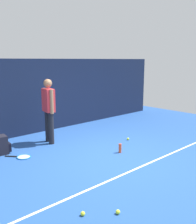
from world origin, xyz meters
The scene contains 10 objects.
ground_plane centered at (0.00, 0.00, 0.00)m, with size 12.00×12.00×0.00m, color #234C93.
back_fence centered at (0.00, 3.00, 1.11)m, with size 10.00×0.10×2.22m, color #141E38.
court_line centered at (0.00, -0.80, 0.00)m, with size 9.00×0.05×0.00m, color white.
tennis_player centered at (-0.41, 1.87, 0.97)m, with size 0.29×0.52×1.70m.
tennis_racket centered at (-1.46, 1.36, 0.01)m, with size 0.54×0.58×0.03m.
backpack centered at (-1.67, 1.90, 0.21)m, with size 0.30×0.32×0.44m.
tennis_ball_near_player centered at (-1.86, -1.31, 0.03)m, with size 0.07×0.07×0.07m, color #CCE033.
tennis_ball_by_fence centered at (-1.46, -1.62, 0.03)m, with size 0.07×0.07×0.07m, color #CCE033.
tennis_ball_mid_court centered at (1.30, 0.59, 0.03)m, with size 0.07×0.07×0.07m, color #CCE033.
water_bottle centered at (0.41, 0.07, 0.11)m, with size 0.07×0.07×0.22m, color #D84C26.
Camera 1 is at (-3.92, -3.90, 2.18)m, focal length 41.28 mm.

